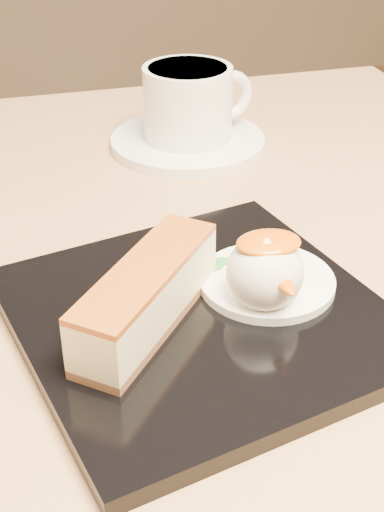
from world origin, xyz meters
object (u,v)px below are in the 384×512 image
object	(u,v)px
table	(135,434)
cheesecake	(147,296)
coffee_cup	(190,101)
ice_cream_scoop	(265,272)
saucer	(188,142)
dessert_plate	(200,317)

from	to	relation	value
table	cheesecake	size ratio (longest dim) A/B	6.67
table	coffee_cup	distance (m)	0.31
ice_cream_scoop	table	bearing A→B (deg)	136.07
cheesecake	coffee_cup	world-z (taller)	coffee_cup
ice_cream_scoop	coffee_cup	xyz separation A→B (m)	(0.03, 0.28, 0.01)
table	saucer	bearing A→B (deg)	64.23
dessert_plate	coffee_cup	distance (m)	0.29
table	dessert_plate	world-z (taller)	dessert_plate
cheesecake	dessert_plate	bearing A→B (deg)	-41.55
table	ice_cream_scoop	distance (m)	0.22
cheesecake	coffee_cup	size ratio (longest dim) A/B	1.06
saucer	coffee_cup	size ratio (longest dim) A/B	1.33
cheesecake	ice_cream_scoop	world-z (taller)	ice_cream_scoop
dessert_plate	ice_cream_scoop	xyz separation A→B (m)	(0.04, -0.00, 0.03)
cheesecake	table	bearing A→B (deg)	40.57
dessert_plate	coffee_cup	size ratio (longest dim) A/B	1.95
coffee_cup	table	bearing A→B (deg)	-128.66
saucer	table	bearing A→B (deg)	-115.77
dessert_plate	cheesecake	distance (m)	0.04
dessert_plate	coffee_cup	bearing A→B (deg)	76.17
dessert_plate	saucer	size ratio (longest dim) A/B	1.47
table	dessert_plate	size ratio (longest dim) A/B	3.64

